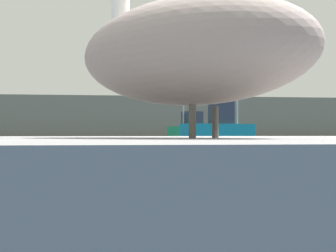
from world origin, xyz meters
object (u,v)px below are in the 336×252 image
(fishing_boat_green, at_px, (198,132))
(mooring_buoy, at_px, (72,153))
(fishing_boat_teal, at_px, (219,131))
(pelican, at_px, (190,49))

(fishing_boat_green, xyz_separation_m, mooring_buoy, (-9.57, -31.92, -0.53))
(fishing_boat_teal, height_order, mooring_buoy, fishing_boat_teal)
(fishing_boat_teal, bearing_deg, fishing_boat_green, 65.01)
(fishing_boat_green, height_order, mooring_buoy, fishing_boat_green)
(fishing_boat_teal, relative_size, mooring_buoy, 6.35)
(fishing_boat_green, bearing_deg, mooring_buoy, 50.81)
(fishing_boat_green, distance_m, mooring_buoy, 33.33)
(pelican, relative_size, fishing_boat_green, 0.22)
(mooring_buoy, bearing_deg, pelican, -84.65)
(fishing_boat_teal, xyz_separation_m, mooring_buoy, (-8.33, -19.28, -0.60))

